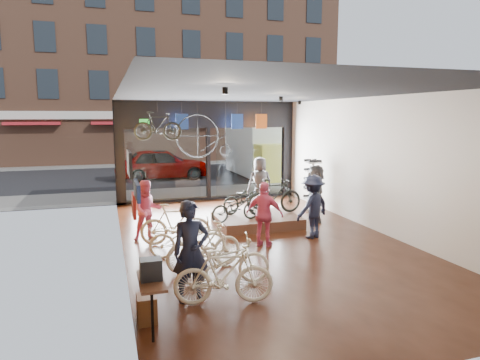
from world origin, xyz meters
name	(u,v)px	position (x,y,z in m)	size (l,w,h in m)	color
ground_plane	(261,242)	(0.00, 0.00, -0.02)	(7.00, 12.00, 0.04)	black
ceiling	(263,93)	(0.00, 0.00, 3.82)	(7.00, 12.00, 0.04)	black
wall_left	(119,175)	(-3.52, 0.00, 1.90)	(0.04, 12.00, 3.80)	#A8701F
wall_right	(380,165)	(3.52, 0.00, 1.90)	(0.04, 12.00, 3.80)	beige
wall_back	(433,227)	(0.00, -6.02, 1.90)	(7.00, 0.04, 3.80)	beige
storefront	(208,151)	(0.00, 6.00, 1.90)	(7.00, 0.26, 3.80)	black
exit_sign	(144,122)	(-2.40, 5.88, 3.05)	(0.35, 0.06, 0.18)	#198C26
street_road	(174,171)	(0.00, 15.00, -0.01)	(30.00, 18.00, 0.02)	black
sidewalk_near	(202,193)	(0.00, 7.20, 0.06)	(30.00, 2.40, 0.12)	slate
sidewalk_far	(165,163)	(0.00, 19.00, 0.06)	(30.00, 2.00, 0.12)	slate
opposite_building	(157,63)	(0.00, 21.50, 7.00)	(26.00, 5.00, 14.00)	brown
street_car	(162,164)	(-1.05, 12.00, 0.80)	(1.90, 4.72, 1.61)	gray
box_truck	(264,152)	(4.23, 11.00, 1.37)	(2.32, 6.97, 2.74)	silver
floor_bike_1	(224,275)	(-1.94, -3.34, 0.52)	(0.49, 1.74, 1.05)	beige
floor_bike_2	(223,260)	(-1.70, -2.46, 0.48)	(0.63, 1.82, 0.96)	beige
floor_bike_3	(204,246)	(-1.88, -1.56, 0.52)	(0.49, 1.72, 1.03)	beige
floor_bike_4	(188,238)	(-2.08, -0.71, 0.46)	(0.61, 1.76, 0.92)	beige
floor_bike_5	(176,224)	(-2.18, 0.40, 0.53)	(0.50, 1.78, 1.07)	beige
display_platform	(257,221)	(0.44, 1.58, 0.15)	(2.40, 1.80, 0.30)	#482719
display_bike_left	(236,207)	(-0.36, 1.13, 0.71)	(0.54, 1.56, 0.82)	black
display_bike_mid	(275,196)	(1.03, 1.64, 0.85)	(0.51, 1.82, 1.09)	black
display_bike_right	(246,198)	(0.26, 2.10, 0.74)	(0.59, 1.69, 0.89)	black
customer_0	(191,251)	(-2.45, -3.03, 0.91)	(0.66, 0.43, 1.81)	#161C33
customer_1	(148,210)	(-2.81, 1.03, 0.80)	(0.78, 0.61, 1.60)	#CC4C72
customer_2	(264,214)	(-0.08, -0.41, 0.82)	(0.96, 0.40, 1.64)	#CC4C72
customer_3	(313,207)	(1.42, -0.09, 0.86)	(1.11, 0.64, 1.71)	#161C33
customer_4	(260,183)	(1.36, 3.84, 0.91)	(0.89, 0.58, 1.82)	#3F3F44
customer_5	(315,193)	(2.34, 1.52, 0.89)	(1.64, 0.52, 1.77)	#3F3F44
sunglasses_rack	(312,185)	(2.95, 2.95, 0.90)	(0.53, 0.44, 1.80)	white
wall_merch	(137,242)	(-3.38, -3.50, 1.30)	(0.40, 2.40, 2.60)	navy
penny_farthing	(207,137)	(-0.31, 4.88, 2.50)	(1.96, 0.06, 1.57)	black
hung_bike	(158,126)	(-2.12, 4.20, 2.93)	(0.45, 1.58, 0.95)	black
jersey_left	(182,122)	(-1.13, 5.20, 3.05)	(0.45, 0.03, 0.55)	#1E3F99
jersey_mid	(237,121)	(0.94, 5.20, 3.05)	(0.45, 0.03, 0.55)	#1E3F99
jersey_right	(261,121)	(1.90, 5.20, 3.05)	(0.45, 0.03, 0.55)	#CC5919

